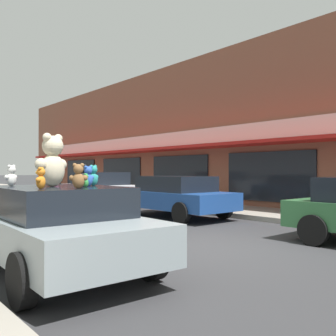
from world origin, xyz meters
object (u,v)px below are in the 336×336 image
Objects in this scene: teddy_bear_giant at (52,161)px; teddy_bear_teal at (93,176)px; teddy_bear_blue at (88,176)px; parked_car_far_right at (100,188)px; plush_art_car at (57,226)px; teddy_bear_white at (11,176)px; parked_car_far_center at (176,195)px; teddy_bear_brown at (78,176)px; teddy_bear_pink at (55,176)px; teddy_bear_black at (82,175)px; teddy_bear_green at (86,180)px; teddy_bear_orange at (41,178)px.

teddy_bear_giant is 2.40× the size of teddy_bear_teal.
parked_car_far_right is at bearing -132.13° from teddy_bear_blue.
teddy_bear_giant is (-0.08, 0.01, 1.04)m from plush_art_car.
teddy_bear_white is at bearing -55.73° from teddy_bear_blue.
teddy_bear_white reaches higher than parked_car_far_center.
teddy_bear_blue is at bearing -97.26° from teddy_bear_brown.
teddy_bear_giant is at bearing -29.98° from teddy_bear_teal.
teddy_bear_blue is (0.47, 0.58, -0.01)m from teddy_bear_brown.
teddy_bear_pink reaches higher than plush_art_car.
teddy_bear_blue is 7.16m from parked_car_far_center.
teddy_bear_white is (-0.97, 0.59, -0.01)m from teddy_bear_black.
teddy_bear_black reaches higher than teddy_bear_white.
teddy_bear_brown is at bearing -141.86° from parked_car_far_center.
plush_art_car is 19.52× the size of teddy_bear_green.
teddy_bear_pink is (-0.14, 0.76, -0.02)m from teddy_bear_black.
teddy_bear_white is at bearing -41.59° from teddy_bear_brown.
teddy_bear_black is at bearing -88.37° from teddy_bear_brown.
teddy_bear_giant reaches higher than teddy_bear_blue.
teddy_bear_green is at bearing 101.20° from teddy_bear_giant.
teddy_bear_pink is at bearing -96.15° from teddy_bear_blue.
teddy_bear_green is at bearing 132.05° from teddy_bear_pink.
teddy_bear_brown is at bearing 27.39° from teddy_bear_teal.
teddy_bear_orange is (-0.76, -0.12, 0.05)m from teddy_bear_green.
teddy_bear_giant is 2.74× the size of teddy_bear_orange.
teddy_bear_blue is 1.03× the size of teddy_bear_pink.
plush_art_car is 1.16m from teddy_bear_white.
teddy_bear_pink is 0.08× the size of parked_car_far_center.
teddy_bear_white reaches higher than teddy_bear_orange.
teddy_bear_black is 10.80m from parked_car_far_right.
teddy_bear_teal is 10.88m from parked_car_far_right.
teddy_bear_giant is at bearing 176.04° from plush_art_car.
parked_car_far_center is at bearing 174.37° from teddy_bear_green.
teddy_bear_orange reaches higher than parked_car_far_center.
parked_car_far_center is (5.88, 4.51, -0.70)m from teddy_bear_green.
teddy_bear_black reaches higher than teddy_bear_blue.
teddy_bear_brown reaches higher than teddy_bear_orange.
teddy_bear_green is at bearing -121.13° from parked_car_far_right.
teddy_bear_giant is at bearing -147.10° from parked_car_far_center.
teddy_bear_teal reaches higher than parked_car_far_center.
teddy_bear_brown is 0.51m from teddy_bear_orange.
parked_car_far_right is (5.88, 9.74, -0.65)m from teddy_bear_green.
teddy_bear_teal is at bearing -151.38° from teddy_bear_blue.
teddy_bear_white reaches higher than plush_art_car.
teddy_bear_orange is 1.67m from teddy_bear_pink.
parked_car_far_right is (6.64, 9.85, -0.70)m from teddy_bear_orange.
teddy_bear_black is 1.12× the size of teddy_bear_pink.
teddy_bear_green is at bearing 27.21° from teddy_bear_teal.
teddy_bear_green is at bearing 43.74° from teddy_bear_blue.
teddy_bear_brown is at bearing 104.39° from teddy_bear_orange.
teddy_bear_blue reaches higher than plush_art_car.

